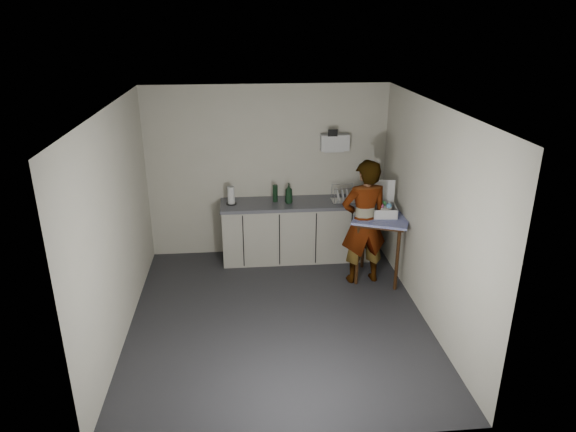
{
  "coord_description": "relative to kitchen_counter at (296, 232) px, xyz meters",
  "views": [
    {
      "loc": [
        -0.39,
        -5.45,
        3.49
      ],
      "look_at": [
        0.16,
        0.45,
        1.18
      ],
      "focal_mm": 32.0,
      "sensor_mm": 36.0,
      "label": 1
    }
  ],
  "objects": [
    {
      "name": "wall_shelf",
      "position": [
        0.6,
        0.22,
        1.32
      ],
      "size": [
        0.42,
        0.18,
        0.37
      ],
      "color": "white",
      "rests_on": "ground"
    },
    {
      "name": "soda_can",
      "position": [
        -0.11,
        -0.03,
        0.54
      ],
      "size": [
        0.06,
        0.06,
        0.11
      ],
      "primitive_type": "cylinder",
      "color": "red",
      "rests_on": "kitchen_counter"
    },
    {
      "name": "wall_back",
      "position": [
        -0.4,
        0.29,
        0.87
      ],
      "size": [
        3.6,
        0.02,
        2.6
      ],
      "primitive_type": "cube",
      "color": "beige",
      "rests_on": "ground"
    },
    {
      "name": "dish_rack",
      "position": [
        0.7,
        -0.05,
        0.54
      ],
      "size": [
        0.35,
        0.26,
        0.25
      ],
      "color": "white",
      "rests_on": "kitchen_counter"
    },
    {
      "name": "ground",
      "position": [
        -0.4,
        -1.7,
        -0.43
      ],
      "size": [
        4.0,
        4.0,
        0.0
      ],
      "primitive_type": "plane",
      "color": "#242529",
      "rests_on": "ground"
    },
    {
      "name": "bakery_box",
      "position": [
        1.13,
        -0.73,
        0.62
      ],
      "size": [
        0.35,
        0.36,
        0.45
      ],
      "rotation": [
        0.0,
        0.0,
        -0.09
      ],
      "color": "white",
      "rests_on": "side_table"
    },
    {
      "name": "wall_left",
      "position": [
        -2.19,
        -1.7,
        0.87
      ],
      "size": [
        0.02,
        4.0,
        2.6
      ],
      "primitive_type": "cube",
      "color": "beige",
      "rests_on": "ground"
    },
    {
      "name": "side_table",
      "position": [
        1.1,
        -0.78,
        0.4
      ],
      "size": [
        0.95,
        0.95,
        0.95
      ],
      "rotation": [
        0.0,
        0.0,
        -0.38
      ],
      "color": "#371F0C",
      "rests_on": "ground"
    },
    {
      "name": "soap_bottle",
      "position": [
        -0.11,
        -0.04,
        0.63
      ],
      "size": [
        0.12,
        0.12,
        0.3
      ],
      "primitive_type": "imported",
      "rotation": [
        0.0,
        0.0,
        0.01
      ],
      "color": "black",
      "rests_on": "kitchen_counter"
    },
    {
      "name": "wall_right",
      "position": [
        1.39,
        -1.7,
        0.87
      ],
      "size": [
        0.02,
        4.0,
        2.6
      ],
      "primitive_type": "cube",
      "color": "beige",
      "rests_on": "ground"
    },
    {
      "name": "dark_bottle",
      "position": [
        -0.3,
        0.05,
        0.61
      ],
      "size": [
        0.07,
        0.07,
        0.26
      ],
      "primitive_type": "cylinder",
      "color": "black",
      "rests_on": "kitchen_counter"
    },
    {
      "name": "standing_man",
      "position": [
        0.84,
        -0.83,
        0.45
      ],
      "size": [
        0.69,
        0.49,
        1.76
      ],
      "primitive_type": "imported",
      "rotation": [
        0.0,
        0.0,
        3.26
      ],
      "color": "#B2A593",
      "rests_on": "ground"
    },
    {
      "name": "kitchen_counter",
      "position": [
        0.0,
        0.0,
        0.0
      ],
      "size": [
        2.24,
        0.62,
        0.91
      ],
      "color": "black",
      "rests_on": "ground"
    },
    {
      "name": "ceiling",
      "position": [
        -0.4,
        -1.7,
        2.17
      ],
      "size": [
        3.6,
        4.0,
        0.01
      ],
      "primitive_type": "cube",
      "color": "silver",
      "rests_on": "wall_back"
    },
    {
      "name": "paper_towel",
      "position": [
        -0.96,
        -0.0,
        0.61
      ],
      "size": [
        0.15,
        0.15,
        0.27
      ],
      "color": "black",
      "rests_on": "kitchen_counter"
    }
  ]
}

